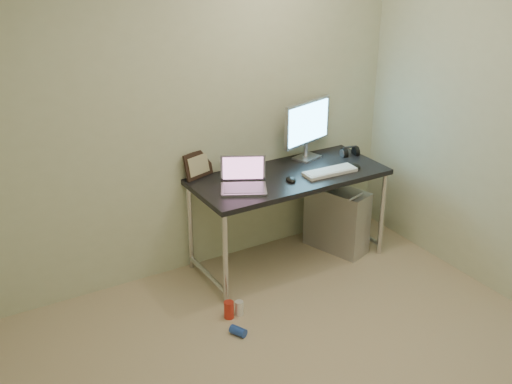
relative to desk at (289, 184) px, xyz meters
name	(u,v)px	position (x,y,z in m)	size (l,w,h in m)	color
wall_back	(189,113)	(-0.67, 0.33, 0.58)	(3.50, 0.02, 2.50)	beige
desk	(289,184)	(0.00, 0.00, 0.00)	(1.51, 0.66, 0.75)	black
tower_computer	(337,219)	(0.46, -0.04, -0.40)	(0.37, 0.56, 0.57)	#BABABF
cable_a	(310,192)	(0.41, 0.28, -0.27)	(0.01, 0.01, 0.70)	black
cable_b	(320,193)	(0.50, 0.26, -0.29)	(0.01, 0.01, 0.72)	black
can_red	(229,310)	(-0.79, -0.46, -0.60)	(0.07, 0.07, 0.13)	red
can_white	(239,308)	(-0.71, -0.47, -0.61)	(0.06, 0.06, 0.11)	white
can_blue	(238,331)	(-0.83, -0.67, -0.64)	(0.06, 0.06, 0.11)	#2345A9
laptop	(243,181)	(-0.42, -0.04, 0.14)	(0.42, 0.39, 0.23)	#B5B4BB
monitor	(307,125)	(0.31, 0.22, 0.36)	(0.50, 0.20, 0.48)	#B5B4BB
keyboard	(330,172)	(0.28, -0.14, 0.10)	(0.43, 0.14, 0.03)	white
mouse_right	(355,165)	(0.53, -0.14, 0.10)	(0.07, 0.11, 0.04)	black
mouse_left	(291,179)	(-0.06, -0.11, 0.10)	(0.07, 0.11, 0.04)	black
headphones	(350,152)	(0.66, 0.09, 0.11)	(0.16, 0.09, 0.10)	black
picture_frame	(198,165)	(-0.62, 0.31, 0.18)	(0.25, 0.03, 0.20)	black
webcam	(223,163)	(-0.43, 0.25, 0.18)	(0.05, 0.04, 0.13)	silver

